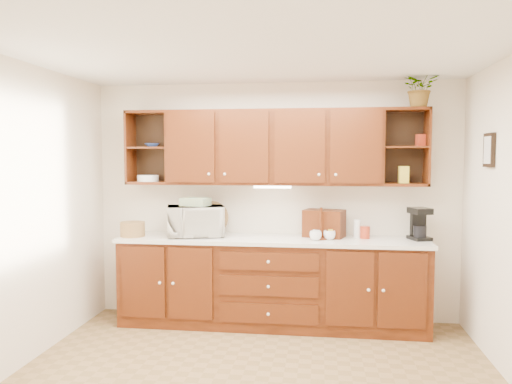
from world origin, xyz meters
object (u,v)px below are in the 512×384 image
(microwave, at_px, (196,221))
(bread_box, at_px, (324,223))
(potted_plant, at_px, (421,88))
(coffee_maker, at_px, (419,224))

(microwave, relative_size, bread_box, 1.43)
(microwave, xyz_separation_m, potted_plant, (2.32, 0.07, 1.38))
(potted_plant, bearing_deg, coffee_maker, 33.81)
(coffee_maker, height_order, potted_plant, potted_plant)
(microwave, distance_m, coffee_maker, 2.34)
(coffee_maker, xyz_separation_m, potted_plant, (-0.02, -0.01, 1.38))
(bread_box, distance_m, potted_plant, 1.69)
(bread_box, relative_size, coffee_maker, 1.25)
(coffee_maker, relative_size, potted_plant, 0.86)
(microwave, height_order, bread_box, microwave)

